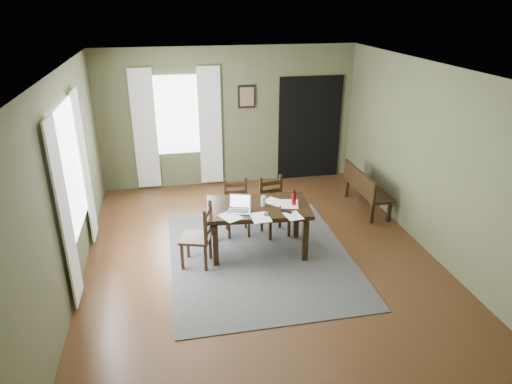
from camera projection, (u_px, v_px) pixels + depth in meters
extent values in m
cube|color=#492C16|center=(260.00, 256.00, 6.74)|extent=(5.00, 6.00, 0.01)
cube|color=#535738|center=(229.00, 117.00, 8.91)|extent=(5.00, 0.02, 2.70)
cube|color=#535738|center=(340.00, 304.00, 3.50)|extent=(5.00, 0.02, 2.70)
cube|color=#535738|center=(67.00, 184.00, 5.75)|extent=(0.02, 6.00, 2.70)
cube|color=#535738|center=(428.00, 158.00, 6.65)|extent=(0.02, 6.00, 2.70)
cube|color=white|center=(261.00, 69.00, 5.67)|extent=(5.00, 6.00, 0.02)
cube|color=#414141|center=(260.00, 255.00, 6.73)|extent=(2.60, 3.20, 0.01)
cube|color=black|center=(258.00, 207.00, 6.60)|extent=(1.55, 1.01, 0.06)
cube|color=black|center=(258.00, 211.00, 6.62)|extent=(1.38, 0.84, 0.05)
cube|color=black|center=(216.00, 245.00, 6.37)|extent=(0.09, 0.09, 0.63)
cube|color=black|center=(214.00, 223.00, 7.00)|extent=(0.09, 0.09, 0.63)
cube|color=black|center=(305.00, 240.00, 6.50)|extent=(0.09, 0.09, 0.63)
cube|color=black|center=(296.00, 219.00, 7.13)|extent=(0.09, 0.09, 0.63)
cube|color=black|center=(196.00, 238.00, 6.36)|extent=(0.51, 0.51, 0.04)
cube|color=black|center=(188.00, 245.00, 6.61)|extent=(0.05, 0.05, 0.40)
cube|color=black|center=(210.00, 246.00, 6.58)|extent=(0.05, 0.05, 0.40)
cube|color=black|center=(182.00, 257.00, 6.31)|extent=(0.05, 0.05, 0.40)
cube|color=black|center=(206.00, 258.00, 6.28)|extent=(0.05, 0.05, 0.40)
cube|color=black|center=(210.00, 216.00, 6.39)|extent=(0.05, 0.05, 0.50)
cube|color=black|center=(205.00, 228.00, 6.08)|extent=(0.05, 0.05, 0.50)
cube|color=black|center=(208.00, 231.00, 6.29)|extent=(0.11, 0.29, 0.07)
cube|color=black|center=(208.00, 222.00, 6.24)|extent=(0.11, 0.29, 0.07)
cube|color=black|center=(208.00, 213.00, 6.18)|extent=(0.11, 0.29, 0.07)
cube|color=black|center=(237.00, 211.00, 7.21)|extent=(0.39, 0.39, 0.04)
cube|color=black|center=(229.00, 228.00, 7.13)|extent=(0.04, 0.04, 0.37)
cube|color=black|center=(227.00, 219.00, 7.41)|extent=(0.04, 0.04, 0.37)
cube|color=black|center=(249.00, 226.00, 7.18)|extent=(0.04, 0.04, 0.37)
cube|color=black|center=(246.00, 217.00, 7.46)|extent=(0.04, 0.04, 0.37)
cube|color=black|center=(225.00, 193.00, 7.24)|extent=(0.04, 0.04, 0.48)
cube|color=black|center=(246.00, 192.00, 7.30)|extent=(0.04, 0.04, 0.48)
cube|color=black|center=(236.00, 200.00, 7.32)|extent=(0.28, 0.03, 0.06)
cube|color=black|center=(236.00, 192.00, 7.27)|extent=(0.28, 0.03, 0.06)
cube|color=black|center=(235.00, 185.00, 7.22)|extent=(0.28, 0.03, 0.06)
cube|color=black|center=(275.00, 210.00, 7.19)|extent=(0.48, 0.48, 0.04)
cube|color=black|center=(270.00, 229.00, 7.08)|extent=(0.05, 0.05, 0.39)
cube|color=black|center=(262.00, 220.00, 7.35)|extent=(0.05, 0.05, 0.39)
cube|color=black|center=(289.00, 225.00, 7.19)|extent=(0.05, 0.05, 0.39)
cube|color=black|center=(280.00, 216.00, 7.47)|extent=(0.05, 0.05, 0.39)
cube|color=black|center=(261.00, 193.00, 7.18)|extent=(0.05, 0.05, 0.50)
cube|color=black|center=(280.00, 189.00, 7.30)|extent=(0.05, 0.05, 0.50)
cube|color=black|center=(271.00, 199.00, 7.29)|extent=(0.30, 0.08, 0.07)
cube|color=black|center=(271.00, 191.00, 7.24)|extent=(0.30, 0.08, 0.07)
cube|color=black|center=(271.00, 183.00, 7.19)|extent=(0.30, 0.08, 0.07)
cube|color=black|center=(368.00, 188.00, 8.10)|extent=(0.42, 1.30, 0.06)
cube|color=black|center=(389.00, 211.00, 7.71)|extent=(0.06, 0.06, 0.36)
cube|color=black|center=(372.00, 213.00, 7.65)|extent=(0.06, 0.06, 0.36)
cube|color=black|center=(363.00, 187.00, 8.71)|extent=(0.06, 0.06, 0.36)
cube|color=black|center=(347.00, 188.00, 8.65)|extent=(0.06, 0.06, 0.36)
cube|color=black|center=(359.00, 179.00, 7.99)|extent=(0.05, 1.30, 0.32)
cube|color=#B7B7BC|center=(239.00, 211.00, 6.39)|extent=(0.37, 0.30, 0.02)
cube|color=#B7B7BC|center=(240.00, 201.00, 6.45)|extent=(0.32, 0.15, 0.21)
cube|color=silver|center=(240.00, 201.00, 6.45)|extent=(0.28, 0.12, 0.17)
cube|color=#3F3F42|center=(239.00, 211.00, 6.38)|extent=(0.30, 0.20, 0.00)
cube|color=#3F3F42|center=(266.00, 214.00, 6.28)|extent=(0.09, 0.11, 0.03)
cube|color=black|center=(287.00, 211.00, 6.38)|extent=(0.15, 0.16, 0.02)
cylinder|color=silver|center=(263.00, 201.00, 6.54)|extent=(0.09, 0.09, 0.15)
cylinder|color=maroon|center=(294.00, 199.00, 6.57)|extent=(0.08, 0.08, 0.19)
cylinder|color=black|center=(294.00, 191.00, 6.53)|extent=(0.05, 0.05, 0.03)
cube|color=white|center=(230.00, 217.00, 6.25)|extent=(0.36, 0.39, 0.00)
cube|color=white|center=(293.00, 216.00, 6.27)|extent=(0.25, 0.30, 0.00)
cube|color=white|center=(274.00, 202.00, 6.70)|extent=(0.38, 0.38, 0.00)
cube|color=white|center=(290.00, 204.00, 6.63)|extent=(0.31, 0.37, 0.00)
cube|color=white|center=(261.00, 217.00, 6.22)|extent=(0.27, 0.34, 0.00)
cube|color=white|center=(71.00, 171.00, 5.90)|extent=(0.01, 1.30, 1.70)
cube|color=white|center=(177.00, 115.00, 8.66)|extent=(1.00, 0.01, 1.50)
cube|color=silver|center=(65.00, 215.00, 5.27)|extent=(0.03, 0.48, 2.30)
cube|color=silver|center=(85.00, 167.00, 6.74)|extent=(0.03, 0.48, 2.30)
cube|color=silver|center=(145.00, 130.00, 8.62)|extent=(0.44, 0.03, 2.30)
cube|color=silver|center=(210.00, 127.00, 8.84)|extent=(0.44, 0.03, 2.30)
cube|color=black|center=(247.00, 97.00, 8.79)|extent=(0.34, 0.03, 0.44)
cube|color=brown|center=(247.00, 97.00, 8.77)|extent=(0.27, 0.01, 0.36)
cube|color=black|center=(310.00, 128.00, 9.30)|extent=(1.30, 0.03, 2.10)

